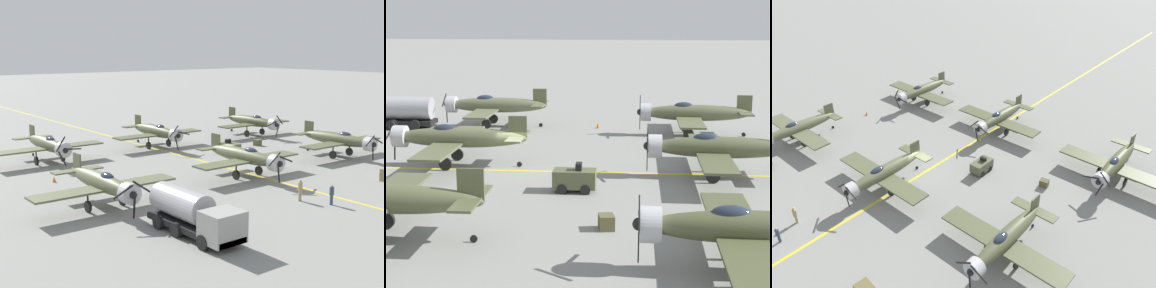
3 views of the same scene
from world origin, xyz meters
The scene contains 14 objects.
ground_plane centered at (0.00, 0.00, 0.00)m, with size 400.00×400.00×0.00m, color gray.
taxiway_stripe centered at (0.00, 0.00, 0.00)m, with size 0.30×160.00×0.01m, color yellow.
airplane_near_center centered at (-0.62, -13.73, 2.01)m, with size 12.00×9.98×3.65m.
airplane_near_left centered at (-16.61, -13.12, 2.01)m, with size 12.00×9.98×3.65m.
airplane_mid_right centered at (17.01, 5.17, 2.01)m, with size 12.00×9.98×3.65m.
airplane_near_right centered at (13.86, -13.29, 2.01)m, with size 12.00×9.98×3.65m.
airplane_mid_left centered at (-14.00, 3.81, 2.01)m, with size 12.00×9.98×3.65m.
airplane_mid_center centered at (1.14, 4.35, 2.01)m, with size 12.00×9.98×3.65m.
fuel_tanker centered at (15.18, 14.43, 1.51)m, with size 2.67×8.00×2.98m.
tow_tractor centered at (-4.78, -4.72, 0.79)m, with size 1.57×2.60×1.79m.
ground_crew_walking centered at (2.13, 15.50, 0.91)m, with size 0.36×0.36×1.67m.
ground_crew_inspecting centered at (3.31, 13.24, 0.98)m, with size 0.39×0.39×1.80m.
supply_crate_by_tanker centered at (-11.56, -6.98, 0.38)m, with size 0.91×0.76×0.76m, color brown.
traffic_cone centered at (16.81, -4.87, 0.28)m, with size 0.36×0.36×0.55m, color orange.
Camera 1 is at (35.95, 41.47, 12.42)m, focal length 50.00 mm.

